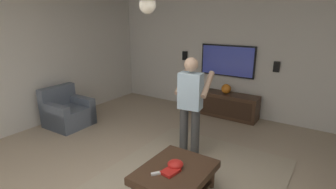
% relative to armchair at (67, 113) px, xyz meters
% --- Properties ---
extents(wall_back_tv, '(0.10, 6.98, 2.73)m').
position_rel_armchair_xyz_m(wall_back_tv, '(2.69, -2.88, 1.09)').
color(wall_back_tv, silver).
rests_on(wall_back_tv, ground).
extents(area_rug, '(3.19, 2.36, 0.01)m').
position_rel_armchair_xyz_m(area_rug, '(-0.50, -3.15, -0.27)').
color(area_rug, tan).
rests_on(area_rug, ground).
extents(armchair, '(0.82, 0.83, 0.82)m').
position_rel_armchair_xyz_m(armchair, '(0.00, 0.00, 0.00)').
color(armchair, slate).
rests_on(armchair, ground).
extents(coffee_table, '(1.00, 0.80, 0.40)m').
position_rel_armchair_xyz_m(coffee_table, '(-0.70, -3.15, 0.02)').
color(coffee_table, '#422B1C').
rests_on(coffee_table, ground).
extents(media_console, '(0.45, 1.70, 0.55)m').
position_rel_armchair_xyz_m(media_console, '(2.36, -2.49, -0.00)').
color(media_console, '#422B1C').
rests_on(media_console, ground).
extents(tv, '(0.05, 1.28, 0.72)m').
position_rel_armchair_xyz_m(tv, '(2.60, -2.49, 0.98)').
color(tv, black).
extents(person_standing, '(0.59, 0.59, 1.64)m').
position_rel_armchair_xyz_m(person_standing, '(0.35, -2.77, 0.65)').
color(person_standing, '#3F3F3F').
rests_on(person_standing, ground).
extents(bowl, '(0.20, 0.20, 0.09)m').
position_rel_armchair_xyz_m(bowl, '(-0.68, -3.13, 0.17)').
color(bowl, red).
rests_on(bowl, coffee_table).
extents(remote_white, '(0.15, 0.13, 0.02)m').
position_rel_armchair_xyz_m(remote_white, '(-0.92, -3.03, 0.13)').
color(remote_white, white).
rests_on(remote_white, coffee_table).
extents(book, '(0.24, 0.19, 0.04)m').
position_rel_armchair_xyz_m(book, '(-0.81, -3.15, 0.14)').
color(book, red).
rests_on(book, coffee_table).
extents(vase_round, '(0.22, 0.22, 0.22)m').
position_rel_armchair_xyz_m(vase_round, '(2.36, -2.59, 0.38)').
color(vase_round, orange).
rests_on(vase_round, media_console).
extents(wall_speaker_left, '(0.06, 0.12, 0.22)m').
position_rel_armchair_xyz_m(wall_speaker_left, '(2.61, -3.57, 0.95)').
color(wall_speaker_left, black).
extents(wall_speaker_right, '(0.06, 0.12, 0.22)m').
position_rel_armchair_xyz_m(wall_speaker_right, '(2.61, -1.35, 1.01)').
color(wall_speaker_right, black).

